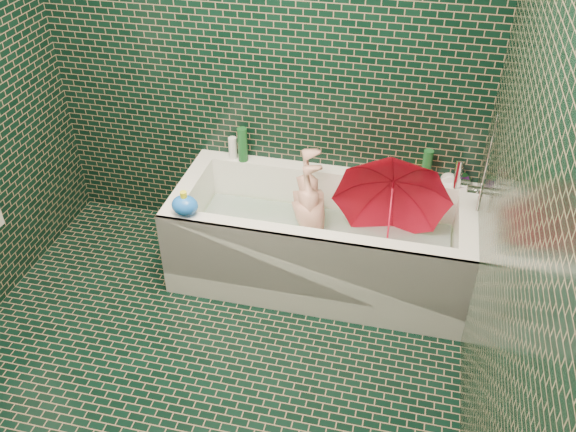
% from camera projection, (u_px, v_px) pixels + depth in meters
% --- Properties ---
extents(floor, '(2.80, 2.80, 0.00)m').
position_uv_depth(floor, '(191.00, 392.00, 3.02)').
color(floor, black).
rests_on(floor, ground).
extents(wall_back, '(2.80, 0.00, 2.80)m').
position_uv_depth(wall_back, '(260.00, 48.00, 3.39)').
color(wall_back, black).
rests_on(wall_back, floor).
extents(wall_right, '(0.00, 2.80, 2.80)m').
position_uv_depth(wall_right, '(521.00, 229.00, 2.04)').
color(wall_right, black).
rests_on(wall_right, floor).
extents(bathtub, '(1.70, 0.75, 0.55)m').
position_uv_depth(bathtub, '(320.00, 248.00, 3.61)').
color(bathtub, white).
rests_on(bathtub, floor).
extents(bath_mat, '(1.35, 0.47, 0.01)m').
position_uv_depth(bath_mat, '(320.00, 253.00, 3.65)').
color(bath_mat, green).
rests_on(bath_mat, bathtub).
extents(water, '(1.48, 0.53, 0.00)m').
position_uv_depth(water, '(321.00, 234.00, 3.57)').
color(water, silver).
rests_on(water, bathtub).
extents(faucet, '(0.18, 0.19, 0.55)m').
position_uv_depth(faucet, '(479.00, 185.00, 3.13)').
color(faucet, silver).
rests_on(faucet, wall_right).
extents(child, '(1.00, 0.49, 0.28)m').
position_uv_depth(child, '(313.00, 228.00, 3.60)').
color(child, '#D79886').
rests_on(child, bathtub).
extents(umbrella, '(0.83, 0.77, 0.90)m').
position_uv_depth(umbrella, '(390.00, 214.00, 3.33)').
color(umbrella, red).
rests_on(umbrella, bathtub).
extents(soap_bottle_a, '(0.11, 0.11, 0.25)m').
position_uv_depth(soap_bottle_a, '(449.00, 183.00, 3.55)').
color(soap_bottle_a, white).
rests_on(soap_bottle_a, bathtub).
extents(soap_bottle_b, '(0.10, 0.10, 0.19)m').
position_uv_depth(soap_bottle_b, '(462.00, 188.00, 3.52)').
color(soap_bottle_b, '#571E71').
rests_on(soap_bottle_b, bathtub).
extents(soap_bottle_c, '(0.15, 0.15, 0.16)m').
position_uv_depth(soap_bottle_c, '(462.00, 184.00, 3.54)').
color(soap_bottle_c, '#164E22').
rests_on(soap_bottle_c, bathtub).
extents(bottle_right_tall, '(0.07, 0.07, 0.22)m').
position_uv_depth(bottle_right_tall, '(427.00, 167.00, 3.49)').
color(bottle_right_tall, '#164E22').
rests_on(bottle_right_tall, bathtub).
extents(bottle_right_pump, '(0.06, 0.06, 0.18)m').
position_uv_depth(bottle_right_pump, '(458.00, 174.00, 3.47)').
color(bottle_right_pump, silver).
rests_on(bottle_right_pump, bathtub).
extents(bottle_left_tall, '(0.08, 0.08, 0.22)m').
position_uv_depth(bottle_left_tall, '(243.00, 145.00, 3.70)').
color(bottle_left_tall, '#164E22').
rests_on(bottle_left_tall, bathtub).
extents(bottle_left_short, '(0.07, 0.07, 0.14)m').
position_uv_depth(bottle_left_short, '(233.00, 148.00, 3.75)').
color(bottle_left_short, white).
rests_on(bottle_left_short, bathtub).
extents(rubber_duck, '(0.12, 0.08, 0.10)m').
position_uv_depth(rubber_duck, '(421.00, 173.00, 3.56)').
color(rubber_duck, '#FDF119').
rests_on(rubber_duck, bathtub).
extents(bath_toy, '(0.18, 0.16, 0.14)m').
position_uv_depth(bath_toy, '(185.00, 205.00, 3.26)').
color(bath_toy, blue).
rests_on(bath_toy, bathtub).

